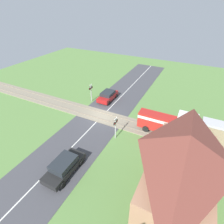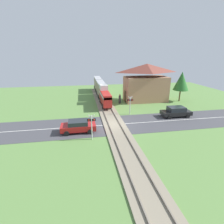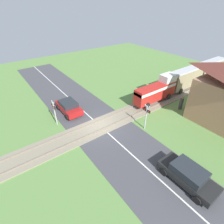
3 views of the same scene
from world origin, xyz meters
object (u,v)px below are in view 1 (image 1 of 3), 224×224
Objects in this scene: crossing_signal_east_approach at (116,125)px; pedestrian_by_station at (173,150)px; car_near_crossing at (108,96)px; station_building at (178,175)px; car_far_side at (64,166)px; crossing_signal_west_approach at (91,90)px.

pedestrian_by_station is (-0.16, 6.30, -1.06)m from crossing_signal_east_approach.
car_near_crossing is 17.66m from station_building.
pedestrian_by_station is (-5.17, -0.83, -2.63)m from station_building.
crossing_signal_east_approach reaches higher than car_near_crossing.
station_building is at bearing 98.15° from car_far_side.
station_building is (12.58, 12.12, 2.64)m from car_near_crossing.
pedestrian_by_station is (-6.49, 8.41, -0.00)m from car_far_side.
car_near_crossing is at bearing -123.30° from pedestrian_by_station.
pedestrian_by_station is at bearing 91.46° from crossing_signal_east_approach.
car_near_crossing is 14.20m from car_far_side.
crossing_signal_west_approach is (1.44, -2.10, 1.07)m from car_near_crossing.
crossing_signal_west_approach reaches higher than car_far_side.
pedestrian_by_station is at bearing -170.87° from station_building.
crossing_signal_west_approach is at bearing -158.19° from car_far_side.
crossing_signal_west_approach is 0.33× the size of station_building.
crossing_signal_east_approach is 6.39m from pedestrian_by_station.
car_far_side is 1.50× the size of crossing_signal_west_approach.
station_building is at bearing 9.13° from pedestrian_by_station.
crossing_signal_west_approach reaches higher than pedestrian_by_station.
station_building reaches higher than crossing_signal_west_approach.
car_near_crossing is 0.94× the size of car_far_side.
station_building reaches higher than pedestrian_by_station.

